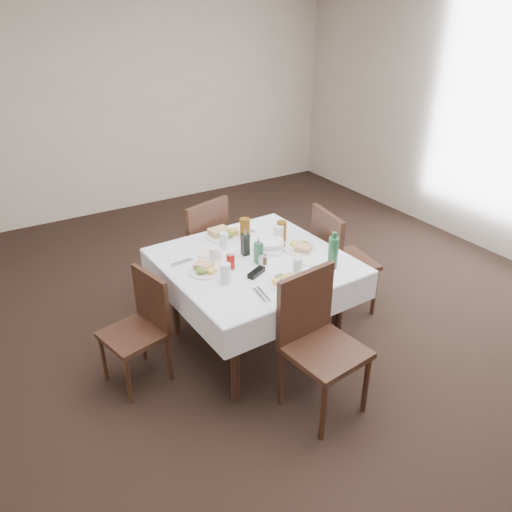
{
  "coord_description": "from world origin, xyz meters",
  "views": [
    {
      "loc": [
        -1.78,
        -2.71,
        2.5
      ],
      "look_at": [
        -0.08,
        0.08,
        0.8
      ],
      "focal_mm": 35.0,
      "sensor_mm": 36.0,
      "label": 1
    }
  ],
  "objects_px": {
    "chair_east": "(337,255)",
    "chair_west": "(142,322)",
    "water_n": "(224,240)",
    "bread_basket": "(270,245)",
    "chair_north": "(201,243)",
    "water_e": "(278,235)",
    "water_w": "(225,273)",
    "chair_south": "(316,334)",
    "green_bottle": "(333,252)",
    "oil_cruet_green": "(258,252)",
    "dining_table": "(254,269)",
    "ketchup_bottle": "(231,261)",
    "oil_cruet_dark": "(245,244)",
    "water_s": "(297,266)",
    "coffee_mug": "(215,255)"
  },
  "relations": [
    {
      "from": "chair_east",
      "to": "chair_west",
      "type": "xyz_separation_m",
      "value": [
        -1.72,
        0.04,
        -0.08
      ]
    },
    {
      "from": "dining_table",
      "to": "water_n",
      "type": "relative_size",
      "value": 10.61
    },
    {
      "from": "dining_table",
      "to": "ketchup_bottle",
      "type": "distance_m",
      "value": 0.26
    },
    {
      "from": "water_n",
      "to": "oil_cruet_green",
      "type": "bearing_deg",
      "value": -74.66
    },
    {
      "from": "chair_south",
      "to": "green_bottle",
      "type": "xyz_separation_m",
      "value": [
        0.41,
        0.36,
        0.33
      ]
    },
    {
      "from": "bread_basket",
      "to": "dining_table",
      "type": "bearing_deg",
      "value": -158.75
    },
    {
      "from": "chair_east",
      "to": "water_n",
      "type": "bearing_deg",
      "value": 165.41
    },
    {
      "from": "water_e",
      "to": "oil_cruet_dark",
      "type": "bearing_deg",
      "value": -173.61
    },
    {
      "from": "dining_table",
      "to": "water_s",
      "type": "relative_size",
      "value": 10.66
    },
    {
      "from": "water_w",
      "to": "water_n",
      "type": "bearing_deg",
      "value": 63.0
    },
    {
      "from": "chair_east",
      "to": "water_w",
      "type": "xyz_separation_m",
      "value": [
        -1.18,
        -0.23,
        0.28
      ]
    },
    {
      "from": "chair_north",
      "to": "green_bottle",
      "type": "distance_m",
      "value": 1.38
    },
    {
      "from": "oil_cruet_dark",
      "to": "dining_table",
      "type": "bearing_deg",
      "value": -79.06
    },
    {
      "from": "bread_basket",
      "to": "water_e",
      "type": "bearing_deg",
      "value": 27.64
    },
    {
      "from": "chair_west",
      "to": "water_w",
      "type": "bearing_deg",
      "value": -26.31
    },
    {
      "from": "oil_cruet_dark",
      "to": "ketchup_bottle",
      "type": "xyz_separation_m",
      "value": [
        -0.2,
        -0.13,
        -0.03
      ]
    },
    {
      "from": "water_n",
      "to": "bread_basket",
      "type": "bearing_deg",
      "value": -36.27
    },
    {
      "from": "chair_west",
      "to": "water_s",
      "type": "distance_m",
      "value": 1.16
    },
    {
      "from": "ketchup_bottle",
      "to": "green_bottle",
      "type": "xyz_separation_m",
      "value": [
        0.63,
        -0.37,
        0.06
      ]
    },
    {
      "from": "water_s",
      "to": "oil_cruet_green",
      "type": "distance_m",
      "value": 0.32
    },
    {
      "from": "dining_table",
      "to": "green_bottle",
      "type": "bearing_deg",
      "value": -44.0
    },
    {
      "from": "oil_cruet_green",
      "to": "green_bottle",
      "type": "relative_size",
      "value": 0.76
    },
    {
      "from": "dining_table",
      "to": "chair_north",
      "type": "distance_m",
      "value": 0.87
    },
    {
      "from": "chair_south",
      "to": "chair_north",
      "type": "bearing_deg",
      "value": 91.69
    },
    {
      "from": "chair_south",
      "to": "green_bottle",
      "type": "bearing_deg",
      "value": 41.57
    },
    {
      "from": "chair_north",
      "to": "water_e",
      "type": "xyz_separation_m",
      "value": [
        0.35,
        -0.72,
        0.28
      ]
    },
    {
      "from": "water_n",
      "to": "bread_basket",
      "type": "relative_size",
      "value": 0.54
    },
    {
      "from": "dining_table",
      "to": "ketchup_bottle",
      "type": "height_order",
      "value": "ketchup_bottle"
    },
    {
      "from": "chair_south",
      "to": "oil_cruet_green",
      "type": "xyz_separation_m",
      "value": [
        -0.01,
        0.7,
        0.3
      ]
    },
    {
      "from": "green_bottle",
      "to": "chair_east",
      "type": "bearing_deg",
      "value": 45.78
    },
    {
      "from": "dining_table",
      "to": "water_e",
      "type": "relative_size",
      "value": 9.2
    },
    {
      "from": "chair_east",
      "to": "ketchup_bottle",
      "type": "distance_m",
      "value": 1.1
    },
    {
      "from": "chair_west",
      "to": "coffee_mug",
      "type": "xyz_separation_m",
      "value": [
        0.62,
        0.06,
        0.34
      ]
    },
    {
      "from": "chair_west",
      "to": "coffee_mug",
      "type": "distance_m",
      "value": 0.71
    },
    {
      "from": "oil_cruet_dark",
      "to": "chair_north",
      "type": "bearing_deg",
      "value": 91.67
    },
    {
      "from": "chair_south",
      "to": "chair_west",
      "type": "bearing_deg",
      "value": 136.37
    },
    {
      "from": "water_e",
      "to": "green_bottle",
      "type": "bearing_deg",
      "value": -78.38
    },
    {
      "from": "oil_cruet_dark",
      "to": "chair_south",
      "type": "bearing_deg",
      "value": -88.3
    },
    {
      "from": "chair_north",
      "to": "oil_cruet_green",
      "type": "xyz_separation_m",
      "value": [
        0.04,
        -0.92,
        0.3
      ]
    },
    {
      "from": "water_n",
      "to": "bread_basket",
      "type": "height_order",
      "value": "water_n"
    },
    {
      "from": "chair_west",
      "to": "ketchup_bottle",
      "type": "distance_m",
      "value": 0.76
    },
    {
      "from": "chair_east",
      "to": "water_n",
      "type": "distance_m",
      "value": 1.01
    },
    {
      "from": "ketchup_bottle",
      "to": "green_bottle",
      "type": "bearing_deg",
      "value": -30.28
    },
    {
      "from": "oil_cruet_dark",
      "to": "ketchup_bottle",
      "type": "height_order",
      "value": "oil_cruet_dark"
    },
    {
      "from": "dining_table",
      "to": "water_e",
      "type": "distance_m",
      "value": 0.37
    },
    {
      "from": "chair_north",
      "to": "chair_east",
      "type": "relative_size",
      "value": 1.01
    },
    {
      "from": "water_w",
      "to": "ketchup_bottle",
      "type": "distance_m",
      "value": 0.2
    },
    {
      "from": "chair_east",
      "to": "chair_west",
      "type": "distance_m",
      "value": 1.72
    },
    {
      "from": "oil_cruet_green",
      "to": "chair_north",
      "type": "bearing_deg",
      "value": 92.29
    },
    {
      "from": "dining_table",
      "to": "ketchup_bottle",
      "type": "relative_size",
      "value": 10.2
    }
  ]
}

